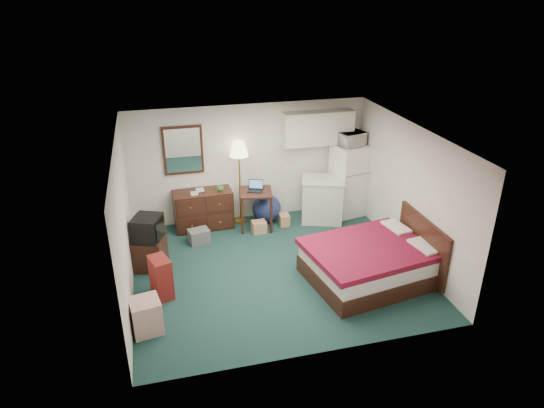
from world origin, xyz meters
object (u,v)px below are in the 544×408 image
object	(u,v)px
bed	(369,263)
suitcase	(161,277)
desk	(256,209)
dresser	(203,209)
kitchen_counter	(322,200)
fridge	(348,180)
floor_lamp	(240,183)
tv_stand	(148,252)

from	to	relation	value
bed	suitcase	world-z (taller)	suitcase
desk	dresser	bearing A→B (deg)	175.61
dresser	desk	distance (m)	1.10
kitchen_counter	suitcase	xyz separation A→B (m)	(-3.49, -2.00, -0.11)
kitchen_counter	fridge	world-z (taller)	fridge
floor_lamp	suitcase	size ratio (longest dim) A/B	2.55
floor_lamp	desk	world-z (taller)	floor_lamp
desk	kitchen_counter	xyz separation A→B (m)	(1.45, -0.02, 0.05)
dresser	floor_lamp	distance (m)	0.94
dresser	floor_lamp	size ratio (longest dim) A/B	0.66
kitchen_counter	bed	size ratio (longest dim) A/B	0.46
floor_lamp	bed	world-z (taller)	floor_lamp
kitchen_counter	floor_lamp	bearing A→B (deg)	-172.92
kitchen_counter	fridge	size ratio (longest dim) A/B	0.58
floor_lamp	tv_stand	xyz separation A→B (m)	(-1.96, -1.35, -0.61)
desk	fridge	distance (m)	2.15
desk	bed	world-z (taller)	desk
fridge	tv_stand	world-z (taller)	fridge
fridge	bed	xyz separation A→B (m)	(-0.65, -2.59, -0.47)
suitcase	tv_stand	bearing A→B (deg)	83.06
desk	tv_stand	bearing A→B (deg)	-145.58
dresser	fridge	size ratio (longest dim) A/B	0.75
tv_stand	suitcase	xyz separation A→B (m)	(0.19, -1.01, 0.07)
dresser	tv_stand	distance (m)	1.74
tv_stand	floor_lamp	bearing A→B (deg)	49.48
fridge	suitcase	xyz separation A→B (m)	(-4.15, -2.20, -0.44)
kitchen_counter	bed	world-z (taller)	kitchen_counter
kitchen_counter	bed	bearing A→B (deg)	-70.74
kitchen_counter	tv_stand	xyz separation A→B (m)	(-3.68, -0.99, -0.18)
kitchen_counter	suitcase	distance (m)	4.03
dresser	fridge	distance (m)	3.20
bed	tv_stand	bearing A→B (deg)	149.75
desk	suitcase	size ratio (longest dim) A/B	1.17
fridge	bed	world-z (taller)	fridge
dresser	desk	size ratio (longest dim) A/B	1.45
fridge	suitcase	world-z (taller)	fridge
suitcase	bed	bearing A→B (deg)	-23.72
desk	suitcase	world-z (taller)	desk
dresser	floor_lamp	world-z (taller)	floor_lamp
desk	bed	xyz separation A→B (m)	(1.46, -2.41, -0.09)
desk	suitcase	distance (m)	2.87
dresser	kitchen_counter	size ratio (longest dim) A/B	1.29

